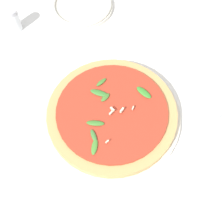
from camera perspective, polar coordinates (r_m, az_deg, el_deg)
The scene contains 4 objects.
ground_plane at distance 0.75m, azimuth -2.75°, elevation 0.98°, with size 6.00×6.00×0.00m, color white.
pizza_arugula_main at distance 0.72m, azimuth -0.00°, elevation -0.49°, with size 0.32×0.32×0.05m.
side_plate_white at distance 0.95m, azimuth -5.36°, elevation 18.85°, with size 0.18×0.18×0.02m.
shaker_pepper at distance 0.91m, azimuth -17.49°, elevation 15.77°, with size 0.03×0.03×0.07m.
Camera 1 is at (0.02, 0.36, 0.65)m, focal length 50.00 mm.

